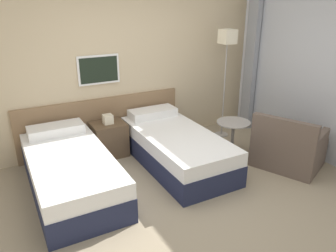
{
  "coord_description": "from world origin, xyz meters",
  "views": [
    {
      "loc": [
        -1.89,
        -2.91,
        2.31
      ],
      "look_at": [
        0.12,
        0.81,
        0.65
      ],
      "focal_mm": 35.0,
      "sensor_mm": 36.0,
      "label": 1
    }
  ],
  "objects": [
    {
      "name": "armchair",
      "position": [
        1.69,
        0.04,
        0.27
      ],
      "size": [
        1.05,
        1.12,
        0.81
      ],
      "rotation": [
        0.0,
        0.0,
        1.99
      ],
      "color": "brown",
      "rests_on": "ground_plane"
    },
    {
      "name": "side_table",
      "position": [
        1.19,
        0.69,
        0.4
      ],
      "size": [
        0.51,
        0.51,
        0.56
      ],
      "color": "gray",
      "rests_on": "ground_plane"
    },
    {
      "name": "wall_headboard",
      "position": [
        -0.03,
        1.95,
        1.3
      ],
      "size": [
        10.0,
        0.1,
        2.7
      ],
      "color": "#C6B28E",
      "rests_on": "ground_plane"
    },
    {
      "name": "nightstand",
      "position": [
        -0.48,
        1.63,
        0.27
      ],
      "size": [
        0.5,
        0.43,
        0.67
      ],
      "color": "brown",
      "rests_on": "ground_plane"
    },
    {
      "name": "bed_near_window",
      "position": [
        0.29,
        0.89,
        0.26
      ],
      "size": [
        0.95,
        2.02,
        0.63
      ],
      "color": "#1E233D",
      "rests_on": "ground_plane"
    },
    {
      "name": "ground_plane",
      "position": [
        0.0,
        0.0,
        0.0
      ],
      "size": [
        16.0,
        16.0,
        0.0
      ],
      "primitive_type": "plane",
      "color": "gray"
    },
    {
      "name": "floor_lamp",
      "position": [
        1.56,
        1.44,
        1.55
      ],
      "size": [
        0.24,
        0.24,
        1.85
      ],
      "color": "#9E9993",
      "rests_on": "ground_plane"
    },
    {
      "name": "bed_near_door",
      "position": [
        -1.24,
        0.89,
        0.26
      ],
      "size": [
        0.95,
        2.02,
        0.63
      ],
      "color": "#1E233D",
      "rests_on": "ground_plane"
    }
  ]
}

